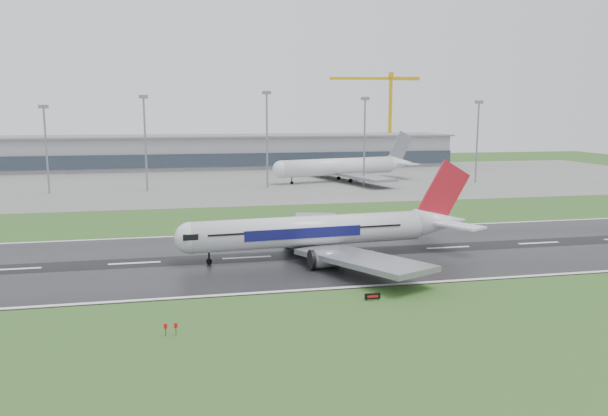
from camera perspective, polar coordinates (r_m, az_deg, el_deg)
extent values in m
plane|color=#2A511E|center=(108.81, -5.59, -4.87)|extent=(520.00, 520.00, 0.00)
cube|color=black|center=(108.80, -5.59, -4.84)|extent=(400.00, 45.00, 0.10)
cube|color=slate|center=(231.74, -8.95, 2.59)|extent=(400.00, 130.00, 0.08)
cube|color=gray|center=(290.80, -9.59, 5.38)|extent=(240.00, 36.00, 15.00)
cylinder|color=gray|center=(209.91, -23.80, 5.05)|extent=(0.64, 0.64, 27.88)
cylinder|color=gray|center=(205.61, -15.19, 5.90)|extent=(0.64, 0.64, 31.21)
cylinder|color=gray|center=(207.30, -3.62, 6.45)|extent=(0.64, 0.64, 32.81)
cylinder|color=gray|center=(215.35, 5.91, 6.28)|extent=(0.64, 0.64, 31.00)
cylinder|color=gray|center=(232.83, 16.51, 6.04)|extent=(0.64, 0.64, 29.91)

